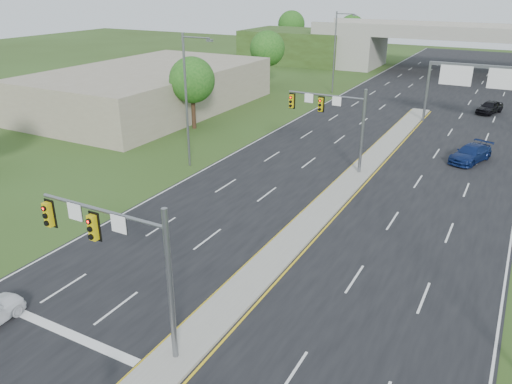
{
  "coord_description": "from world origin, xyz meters",
  "views": [
    {
      "loc": [
        10.87,
        -13.0,
        14.67
      ],
      "look_at": [
        -2.27,
        11.29,
        3.0
      ],
      "focal_mm": 35.0,
      "sensor_mm": 36.0,
      "label": 1
    }
  ],
  "objects_px": {
    "signal_mast_far": "(336,115)",
    "overpass": "(460,53)",
    "sign_gantry": "(483,79)",
    "car_far_c": "(490,107)",
    "signal_mast_near": "(122,249)",
    "car_far_b": "(471,153)"
  },
  "relations": [
    {
      "from": "signal_mast_far",
      "to": "overpass",
      "type": "distance_m",
      "value": 55.13
    },
    {
      "from": "signal_mast_far",
      "to": "overpass",
      "type": "xyz_separation_m",
      "value": [
        2.26,
        55.07,
        -1.17
      ]
    },
    {
      "from": "signal_mast_far",
      "to": "sign_gantry",
      "type": "xyz_separation_m",
      "value": [
        8.95,
        19.99,
        0.51
      ]
    },
    {
      "from": "overpass",
      "to": "car_far_c",
      "type": "height_order",
      "value": "overpass"
    },
    {
      "from": "signal_mast_far",
      "to": "sign_gantry",
      "type": "relative_size",
      "value": 0.6
    },
    {
      "from": "signal_mast_near",
      "to": "signal_mast_far",
      "type": "bearing_deg",
      "value": 90.0
    },
    {
      "from": "signal_mast_near",
      "to": "signal_mast_far",
      "type": "xyz_separation_m",
      "value": [
        0.0,
        25.0,
        0.0
      ]
    },
    {
      "from": "overpass",
      "to": "signal_mast_near",
      "type": "bearing_deg",
      "value": -91.62
    },
    {
      "from": "sign_gantry",
      "to": "signal_mast_far",
      "type": "bearing_deg",
      "value": -114.11
    },
    {
      "from": "signal_mast_far",
      "to": "overpass",
      "type": "bearing_deg",
      "value": 87.65
    },
    {
      "from": "signal_mast_near",
      "to": "overpass",
      "type": "height_order",
      "value": "overpass"
    },
    {
      "from": "sign_gantry",
      "to": "overpass",
      "type": "xyz_separation_m",
      "value": [
        -6.68,
        35.08,
        -1.69
      ]
    },
    {
      "from": "signal_mast_far",
      "to": "car_far_c",
      "type": "bearing_deg",
      "value": 70.48
    },
    {
      "from": "sign_gantry",
      "to": "car_far_c",
      "type": "bearing_deg",
      "value": 84.01
    },
    {
      "from": "signal_mast_near",
      "to": "car_far_c",
      "type": "distance_m",
      "value": 53.48
    },
    {
      "from": "car_far_c",
      "to": "car_far_b",
      "type": "bearing_deg",
      "value": -70.25
    },
    {
      "from": "signal_mast_near",
      "to": "overpass",
      "type": "relative_size",
      "value": 0.09
    },
    {
      "from": "signal_mast_far",
      "to": "car_far_b",
      "type": "xyz_separation_m",
      "value": [
        9.93,
        7.67,
        -3.97
      ]
    },
    {
      "from": "signal_mast_far",
      "to": "car_far_b",
      "type": "height_order",
      "value": "signal_mast_far"
    },
    {
      "from": "car_far_b",
      "to": "sign_gantry",
      "type": "bearing_deg",
      "value": 113.66
    },
    {
      "from": "signal_mast_far",
      "to": "car_far_c",
      "type": "relative_size",
      "value": 1.59
    },
    {
      "from": "sign_gantry",
      "to": "car_far_b",
      "type": "height_order",
      "value": "sign_gantry"
    }
  ]
}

